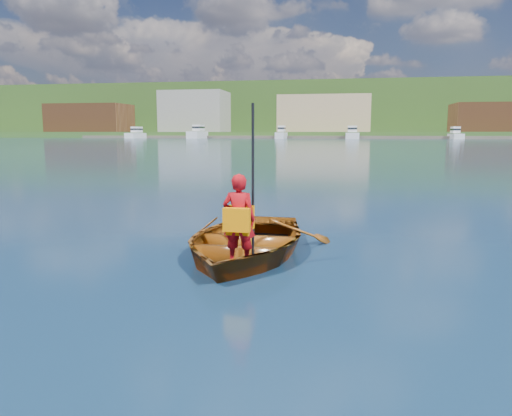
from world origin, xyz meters
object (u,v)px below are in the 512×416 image
Objects in this scene: child_paddler at (239,219)px; marina_yachts at (345,134)px; rowboat at (244,241)px; dock at (320,137)px.

child_paddler is 143.66m from marina_yachts.
dock reaches higher than rowboat.
dock is at bearing 92.53° from rowboat.
child_paddler is at bearing -90.30° from marina_yachts.
dock is (-6.51, 147.44, 0.20)m from rowboat.
rowboat is at bearing 97.48° from child_paddler.
marina_yachts reaches higher than rowboat.
marina_yachts reaches higher than dock.
child_paddler is (0.12, -0.90, 0.49)m from rowboat.
child_paddler reaches higher than dock.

